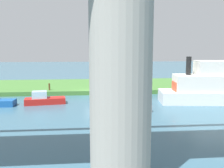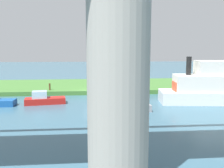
% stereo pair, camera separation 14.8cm
% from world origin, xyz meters
% --- Properties ---
extents(ground_plane, '(160.00, 160.00, 0.00)m').
position_xyz_m(ground_plane, '(0.00, 0.00, 0.00)').
color(ground_plane, '#386075').
extents(grassy_bank, '(80.00, 12.00, 0.50)m').
position_xyz_m(grassy_bank, '(0.00, -6.00, 0.25)').
color(grassy_bank, '#427533').
rests_on(grassy_bank, ground).
extents(bridge_pylon, '(2.36, 2.36, 10.45)m').
position_xyz_m(bridge_pylon, '(-0.42, 19.90, 5.22)').
color(bridge_pylon, '#9E998E').
rests_on(bridge_pylon, ground).
extents(person_on_bank, '(0.50, 0.50, 1.39)m').
position_xyz_m(person_on_bank, '(-4.67, -2.16, 1.20)').
color(person_on_bank, '#2D334C').
rests_on(person_on_bank, grassy_bank).
extents(mooring_post, '(0.20, 0.20, 0.82)m').
position_xyz_m(mooring_post, '(5.48, -1.09, 0.91)').
color(mooring_post, brown).
rests_on(mooring_post, grassy_bank).
extents(houseboat_blue, '(9.40, 4.07, 4.65)m').
position_xyz_m(houseboat_blue, '(-11.28, 5.31, 1.72)').
color(houseboat_blue, white).
rests_on(houseboat_blue, ground).
extents(motorboat_red, '(3.96, 1.72, 1.28)m').
position_xyz_m(motorboat_red, '(-2.51, 8.10, 0.46)').
color(motorboat_red, '#99999E').
rests_on(motorboat_red, ground).
extents(skiff_small, '(4.05, 1.95, 1.30)m').
position_xyz_m(skiff_small, '(5.22, 4.32, 0.46)').
color(skiff_small, red).
rests_on(skiff_small, ground).
extents(motorboat_white, '(4.25, 2.40, 1.34)m').
position_xyz_m(motorboat_white, '(-3.65, 1.76, 0.48)').
color(motorboat_white, '#1E232D').
rests_on(motorboat_white, ground).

